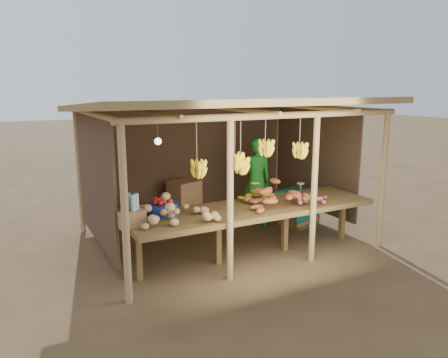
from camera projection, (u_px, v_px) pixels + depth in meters
name	position (u px, v px, depth m)	size (l,w,h in m)	color
ground	(224.00, 238.00, 7.58)	(60.00, 60.00, 0.00)	brown
stall_structure	(221.00, 128.00, 7.17)	(4.70, 3.50, 2.43)	tan
counter	(253.00, 211.00, 6.61)	(3.90, 1.05, 0.80)	brown
potato_heap	(172.00, 208.00, 5.86)	(1.11, 0.67, 0.37)	tan
sweet_potato_heap	(278.00, 192.00, 6.74)	(1.10, 0.66, 0.36)	#AB532C
onion_heap	(313.00, 193.00, 6.73)	(0.76, 0.46, 0.35)	#AD5457
banana_pile	(255.00, 189.00, 6.98)	(0.55, 0.33, 0.35)	yellow
tomato_basin	(162.00, 207.00, 6.21)	(0.45, 0.45, 0.23)	navy
bottle_box	(130.00, 214.00, 5.66)	(0.36, 0.29, 0.43)	olive
vendor	(256.00, 182.00, 8.08)	(0.61, 0.40, 1.68)	#1A7720
tarp_crate	(299.00, 207.00, 8.28)	(0.85, 0.78, 0.84)	brown
carton_stack	(175.00, 208.00, 8.10)	(1.23, 0.58, 0.85)	olive
burlap_sacks	(124.00, 218.00, 7.80)	(0.91, 0.48, 0.64)	#4C3523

